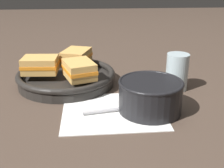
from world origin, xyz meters
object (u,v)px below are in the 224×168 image
(sandwich_near_right, at_px, (76,57))
(soup_bowl, at_px, (150,94))
(sandwich_far_left, at_px, (40,65))
(sandwich_near_left, at_px, (79,70))
(skillet, at_px, (66,77))
(drinking_glass, at_px, (177,72))
(spoon, at_px, (128,108))

(sandwich_near_right, bearing_deg, soup_bowl, -54.61)
(sandwich_far_left, bearing_deg, sandwich_near_right, 35.73)
(soup_bowl, relative_size, sandwich_far_left, 1.46)
(soup_bowl, distance_m, sandwich_near_left, 0.22)
(skillet, xyz_separation_m, sandwich_far_left, (-0.07, -0.01, 0.04))
(soup_bowl, relative_size, drinking_glass, 1.48)
(spoon, relative_size, sandwich_near_left, 1.34)
(spoon, bearing_deg, sandwich_near_left, 122.41)
(soup_bowl, height_order, sandwich_near_right, sandwich_near_right)
(sandwich_near_left, relative_size, drinking_glass, 1.15)
(skillet, xyz_separation_m, sandwich_near_right, (0.03, 0.07, 0.04))
(soup_bowl, height_order, sandwich_far_left, sandwich_far_left)
(spoon, distance_m, drinking_glass, 0.21)
(soup_bowl, relative_size, skillet, 0.53)
(sandwich_far_left, bearing_deg, spoon, -37.90)
(sandwich_far_left, distance_m, drinking_glass, 0.39)
(skillet, height_order, sandwich_near_left, sandwich_near_left)
(soup_bowl, xyz_separation_m, drinking_glass, (0.10, 0.13, 0.01))
(soup_bowl, distance_m, sandwich_near_right, 0.32)
(skillet, relative_size, sandwich_near_right, 2.44)
(skillet, distance_m, sandwich_near_right, 0.08)
(spoon, xyz_separation_m, skillet, (-0.16, 0.19, 0.01))
(spoon, xyz_separation_m, sandwich_far_left, (-0.23, 0.18, 0.06))
(soup_bowl, bearing_deg, skillet, 137.85)
(sandwich_near_left, xyz_separation_m, sandwich_near_right, (-0.01, 0.12, 0.00))
(spoon, bearing_deg, soup_bowl, -15.01)
(skillet, bearing_deg, drinking_glass, -11.26)
(sandwich_far_left, bearing_deg, drinking_glass, -8.19)
(drinking_glass, bearing_deg, sandwich_near_right, 155.85)
(drinking_glass, bearing_deg, soup_bowl, -128.36)
(sandwich_far_left, xyz_separation_m, drinking_glass, (0.39, -0.06, -0.01))
(spoon, bearing_deg, sandwich_near_right, 107.30)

